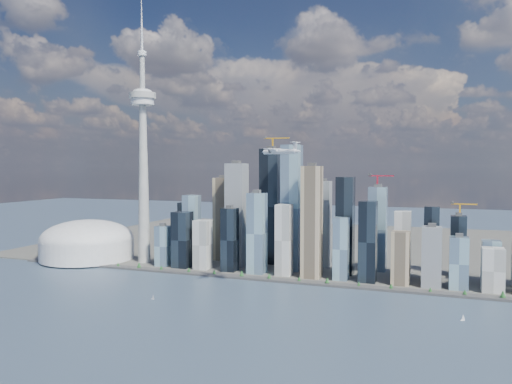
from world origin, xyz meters
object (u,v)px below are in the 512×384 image
(sailboat_east, at_px, (463,318))
(sailboat_west, at_px, (153,298))
(dome_stadium, at_px, (87,242))
(needle_tower, at_px, (143,153))
(airplane, at_px, (280,151))

(sailboat_east, bearing_deg, sailboat_west, 161.58)
(dome_stadium, xyz_separation_m, sailboat_west, (311.95, -232.68, -36.81))
(needle_tower, height_order, dome_stadium, needle_tower)
(sailboat_west, bearing_deg, sailboat_east, 20.41)
(dome_stadium, relative_size, sailboat_east, 22.27)
(dome_stadium, bearing_deg, sailboat_west, -36.72)
(needle_tower, distance_m, sailboat_west, 377.95)
(needle_tower, xyz_separation_m, sailboat_west, (171.95, -242.68, -233.21))
(sailboat_east, bearing_deg, airplane, 152.88)
(dome_stadium, bearing_deg, sailboat_east, -13.38)
(airplane, relative_size, sailboat_west, 8.59)
(needle_tower, height_order, airplane, needle_tower)
(needle_tower, xyz_separation_m, airplane, (360.39, -181.28, -5.27))
(needle_tower, bearing_deg, sailboat_east, -17.09)
(airplane, distance_m, sailboat_west, 302.05)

